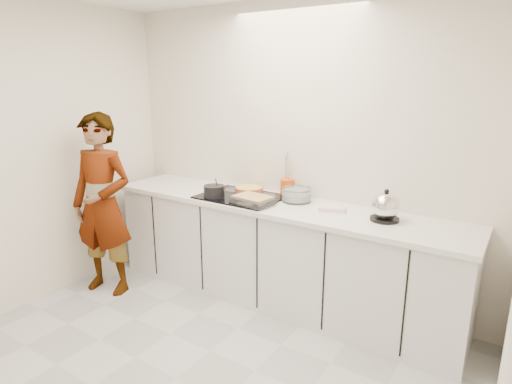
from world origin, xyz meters
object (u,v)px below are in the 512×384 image
Objects in this scene: kettle at (385,207)px; utensil_crock at (287,187)px; mixing_bowl at (297,195)px; cook at (102,205)px; hob at (241,197)px; baking_dish at (253,199)px; saucepan at (214,191)px; tart_dish at (249,189)px.

kettle is 0.98m from utensil_crock.
cook reaches higher than mixing_bowl.
utensil_crock reaches higher than hob.
baking_dish is (0.22, -0.14, 0.04)m from hob.
baking_dish is (0.40, 0.01, -0.02)m from saucepan.
baking_dish is 2.36× the size of utensil_crock.
mixing_bowl is at bearing 18.61° from hob.
kettle reaches higher than utensil_crock.
mixing_bowl is (0.48, 0.16, 0.05)m from hob.
baking_dish is at bearing -32.30° from hob.
cook is (-1.38, -0.95, -0.16)m from utensil_crock.
tart_dish is 0.87× the size of mixing_bowl.
mixing_bowl reaches higher than hob.
cook is at bearing -145.47° from utensil_crock.
tart_dish is at bearing 98.79° from hob.
mixing_bowl is 1.75m from cook.
saucepan is at bearing -154.31° from mixing_bowl.
baking_dish is at bearing -51.25° from tart_dish.
saucepan is 0.66m from utensil_crock.
mixing_bowl is (0.66, 0.32, -0.01)m from saucepan.
mixing_bowl is at bearing 172.99° from kettle.
hob is 1.28m from kettle.
utensil_crock is 1.68m from cook.
mixing_bowl is (0.50, -0.01, 0.02)m from tart_dish.
mixing_bowl reaches higher than baking_dish.
cook reaches higher than kettle.
saucepan is at bearing -138.72° from utensil_crock.
utensil_crock reaches higher than tart_dish.
tart_dish is 0.17× the size of cook.
kettle is 1.76× the size of utensil_crock.
saucepan is (-0.15, -0.32, 0.03)m from tart_dish.
tart_dish is 1.07× the size of kettle.
utensil_crock is at bearing 41.28° from saucepan.
saucepan is at bearing -171.48° from kettle.
baking_dish is at bearing -102.50° from utensil_crock.
kettle is at bearing 3.43° from cook.
tart_dish is at bearing 24.97° from cook.
hob is 1.26m from cook.
cook reaches higher than baking_dish.
tart_dish is 0.50m from mixing_bowl.
saucepan is 0.57× the size of mixing_bowl.
hob is at bearing -161.39° from mixing_bowl.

